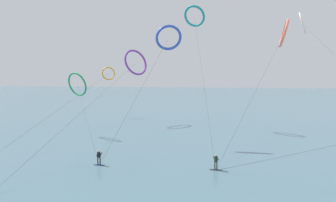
{
  "coord_description": "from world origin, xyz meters",
  "views": [
    {
      "loc": [
        4.88,
        -11.21,
        10.34
      ],
      "look_at": [
        0.0,
        19.7,
        7.42
      ],
      "focal_mm": 32.02,
      "sensor_mm": 36.0,
      "label": 1
    }
  ],
  "objects": [
    {
      "name": "kite_violet",
      "position": [
        -11.38,
        49.09,
        12.54
      ],
      "size": [
        5.08,
        42.76,
        15.27
      ],
      "rotation": [
        0.0,
        0.0,
        0.94
      ],
      "color": "purple",
      "rests_on": "ground"
    },
    {
      "name": "sea_water",
      "position": [
        0.0,
        104.7,
        0.04
      ],
      "size": [
        400.0,
        200.0,
        0.08
      ],
      "primitive_type": "cube",
      "color": "slate",
      "rests_on": "ground"
    },
    {
      "name": "surfer_charcoal",
      "position": [
        5.07,
        20.2,
        0.82
      ],
      "size": [
        1.4,
        0.73,
        1.7
      ],
      "rotation": [
        0.0,
        0.0,
        3.86
      ],
      "color": "black",
      "rests_on": "ground"
    },
    {
      "name": "kite_ivory",
      "position": [
        21.16,
        50.01,
        19.75
      ],
      "size": [
        2.86,
        46.7,
        21.91
      ],
      "rotation": [
        0.0,
        0.0,
        1.26
      ],
      "color": "silver",
      "rests_on": "ground"
    },
    {
      "name": "kite_emerald",
      "position": [
        -17.65,
        35.3,
        8.48
      ],
      "size": [
        11.99,
        16.91,
        10.5
      ],
      "rotation": [
        0.0,
        0.0,
        2.75
      ],
      "color": "#199351",
      "rests_on": "ground"
    },
    {
      "name": "kite_cobalt",
      "position": [
        -2.04,
        32.97,
        15.56
      ],
      "size": [
        7.79,
        13.81,
        17.53
      ],
      "rotation": [
        0.0,
        0.0,
        6.28
      ],
      "color": "#2647B7",
      "rests_on": "ground"
    },
    {
      "name": "surfer_navy",
      "position": [
        -7.85,
        19.87,
        0.82
      ],
      "size": [
        1.4,
        0.6,
        1.7
      ],
      "rotation": [
        0.0,
        0.0,
        3.02
      ],
      "color": "navy",
      "rests_on": "ground"
    },
    {
      "name": "kite_teal",
      "position": [
        0.75,
        47.62,
        21.23
      ],
      "size": [
        6.74,
        29.32,
        23.25
      ],
      "rotation": [
        0.0,
        0.0,
        2.8
      ],
      "color": "teal",
      "rests_on": "ground"
    },
    {
      "name": "kite_coral",
      "position": [
        16.38,
        43.37,
        17.16
      ],
      "size": [
        12.44,
        25.78,
        19.64
      ],
      "rotation": [
        0.0,
        0.0,
        4.59
      ],
      "color": "#EA7260",
      "rests_on": "ground"
    },
    {
      "name": "kite_amber",
      "position": [
        -20.31,
        57.07,
        10.21
      ],
      "size": [
        3.52,
        48.29,
        11.85
      ],
      "rotation": [
        0.0,
        0.0,
        0.58
      ],
      "color": "orange",
      "rests_on": "ground"
    }
  ]
}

